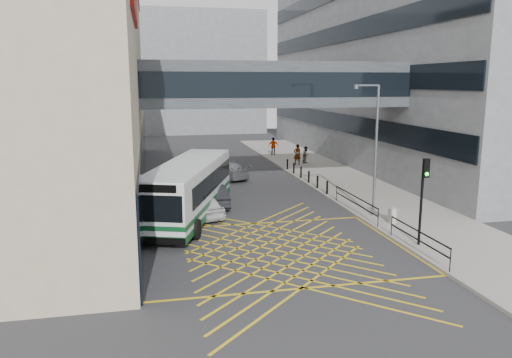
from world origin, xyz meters
TOP-DOWN VIEW (x-y plane):
  - ground at (0.00, 0.00)m, footprint 120.00×120.00m
  - building_right at (23.98, 24.00)m, footprint 24.09×44.00m
  - building_far at (-2.00, 60.00)m, footprint 28.00×16.00m
  - skybridge at (3.00, 12.00)m, footprint 20.00×4.10m
  - pavement at (9.00, 15.00)m, footprint 6.00×54.00m
  - box_junction at (0.00, 0.00)m, footprint 12.00×9.00m
  - bus at (-3.34, 6.43)m, footprint 6.29×11.75m
  - car_white at (-2.67, 6.49)m, footprint 2.87×4.56m
  - car_dark at (-1.83, 8.85)m, footprint 2.16×4.64m
  - car_silver at (0.47, 17.63)m, footprint 3.65×5.03m
  - traffic_light at (6.72, -1.23)m, footprint 0.29×0.47m
  - street_lamp at (6.75, 4.20)m, footprint 1.68×0.51m
  - litter_bin at (7.28, 2.60)m, footprint 0.46×0.46m
  - kerb_railings at (6.15, 1.78)m, footprint 0.05×12.54m
  - bollards at (6.25, 15.00)m, footprint 0.14×10.14m
  - pedestrian_a at (7.80, 22.20)m, footprint 0.76×0.55m
  - pedestrian_b at (8.87, 22.88)m, footprint 0.88×0.84m
  - pedestrian_c at (7.24, 28.94)m, footprint 1.13×0.67m

SIDE VIEW (x-z plane):
  - ground at x=0.00m, z-range 0.00..0.00m
  - box_junction at x=0.00m, z-range 0.00..0.01m
  - pavement at x=9.00m, z-range 0.00..0.16m
  - litter_bin at x=7.28m, z-range 0.16..0.96m
  - bollards at x=6.25m, z-range 0.16..1.06m
  - car_white at x=-2.67m, z-range 0.00..1.35m
  - car_dark at x=-1.83m, z-range 0.00..1.41m
  - car_silver at x=0.47m, z-range 0.00..1.44m
  - kerb_railings at x=6.15m, z-range 0.38..1.38m
  - pedestrian_b at x=8.87m, z-range 0.16..1.74m
  - pedestrian_c at x=7.24m, z-range 0.16..1.97m
  - pedestrian_a at x=7.80m, z-range 0.16..2.06m
  - bus at x=-3.34m, z-range 0.12..3.35m
  - traffic_light at x=6.72m, z-range 0.78..4.90m
  - street_lamp at x=6.75m, z-range 0.67..8.05m
  - skybridge at x=3.00m, z-range 6.00..9.00m
  - building_far at x=-2.00m, z-range 0.00..18.00m
  - building_right at x=23.98m, z-range 0.00..20.00m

